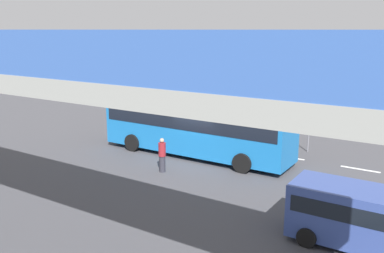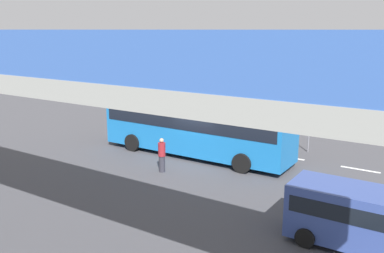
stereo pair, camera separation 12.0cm
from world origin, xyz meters
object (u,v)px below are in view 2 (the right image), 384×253
Objects in this scene: pedestrian at (162,155)px; bicycle_black at (319,205)px; city_bus at (195,124)px; bicycle_orange at (327,194)px; traffic_sign at (310,121)px; bicycle_green at (382,206)px; parked_van at (363,215)px.

bicycle_black is at bearing 175.70° from pedestrian.
city_bus reaches higher than bicycle_orange.
traffic_sign is (-5.20, -7.68, 1.00)m from pedestrian.
bicycle_green is (-10.60, 2.79, -1.51)m from city_bus.
bicycle_orange is 8.33m from pedestrian.
traffic_sign is (3.10, -8.30, 1.52)m from bicycle_black.
pedestrian is (8.28, 0.72, 0.51)m from bicycle_orange.
city_bus reaches higher than parked_van.
bicycle_green is 10.49m from pedestrian.
parked_van is 2.71× the size of bicycle_orange.
bicycle_orange is at bearing 113.84° from traffic_sign.
bicycle_orange is at bearing -88.87° from bicycle_black.
pedestrian is (-0.13, 3.37, -1.00)m from city_bus.
parked_van is at bearing 116.45° from traffic_sign.
city_bus is 11.06m from bicycle_green.
pedestrian is (8.31, -0.63, 0.51)m from bicycle_black.
traffic_sign is (3.07, -6.96, 1.52)m from bicycle_orange.
pedestrian is at bearing -13.97° from parked_van.
city_bus is at bearing -17.51° from bicycle_orange.
parked_van is 1.71× the size of traffic_sign.
bicycle_orange is (2.18, -0.13, 0.00)m from bicycle_green.
bicycle_green is at bearing -150.69° from bicycle_black.
bicycle_orange is (-8.41, 2.65, -1.51)m from city_bus.
city_bus reaches higher than bicycle_black.
city_bus is 2.40× the size of parked_van.
bicycle_black is at bearing 110.48° from traffic_sign.
city_bus reaches higher than pedestrian.
parked_van is at bearing 121.62° from bicycle_orange.
parked_van is 11.46m from traffic_sign.
bicycle_orange is at bearing -3.47° from bicycle_green.
city_bus is at bearing -14.73° from bicycle_green.
city_bus is 6.52× the size of bicycle_orange.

